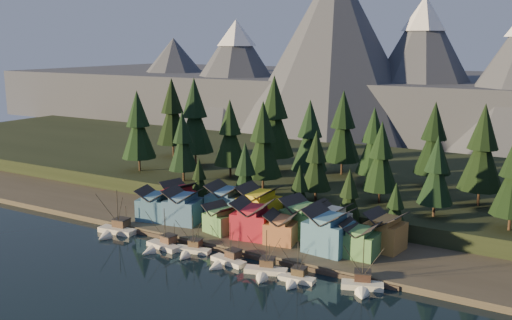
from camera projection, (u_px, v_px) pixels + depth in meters
The scene contains 45 objects.
ground at pixel (196, 276), 122.72m from camera, with size 500.00×500.00×0.00m, color black.
shore_strip at pixel (283, 223), 156.33m from camera, with size 400.00×50.00×1.50m, color #3C362B.
hillside at pixel (350, 178), 198.07m from camera, with size 420.00×100.00×6.00m, color black.
dock at pixel (237, 250), 136.54m from camera, with size 80.00×4.00×1.00m, color #4B4036.
mountain_ridge at pixel (430, 87), 299.76m from camera, with size 560.00×190.00×90.00m.
boat_0 at pixel (114, 225), 148.97m from camera, with size 10.78×11.57×12.89m.
boat_1 at pixel (160, 241), 138.16m from camera, with size 9.95×10.57×11.11m.
boat_2 at pixel (190, 246), 135.58m from camera, with size 9.56×10.14×9.87m.
boat_3 at pixel (225, 256), 128.78m from camera, with size 9.42×9.96×10.60m.
boat_4 at pixel (265, 266), 123.04m from camera, with size 9.99×10.41×10.76m.
boat_5 at pixel (295, 274), 119.02m from camera, with size 8.13×8.74×9.87m.
boat_6 at pixel (363, 279), 115.38m from camera, with size 9.29×9.92×11.64m.
house_front_0 at pixel (155, 203), 156.43m from camera, with size 10.36×10.02×8.63m.
house_front_1 at pixel (183, 205), 153.39m from camera, with size 10.23×9.94×9.25m.
house_front_2 at pixel (221, 218), 146.14m from camera, with size 9.07×9.11×7.24m.
house_front_3 at pixel (252, 218), 142.04m from camera, with size 10.42×10.06×9.32m.
house_front_4 at pixel (281, 227), 138.47m from camera, with size 8.41×8.88×7.40m.
house_front_5 at pixel (328, 229), 132.03m from camera, with size 10.69×9.89×10.34m.
house_front_6 at pixel (360, 239), 129.38m from camera, with size 7.90×7.46×7.89m.
house_back_0 at pixel (178, 196), 163.39m from camera, with size 9.63×9.40×8.70m.
house_back_1 at pixel (226, 201), 155.66m from camera, with size 10.10×10.20×10.21m.
house_back_2 at pixel (259, 204), 151.96m from camera, with size 9.92×9.11×10.49m.
house_back_3 at pixel (303, 217), 142.64m from camera, with size 11.27×10.51×9.67m.
house_back_4 at pixel (331, 221), 140.72m from camera, with size 8.88×8.58×8.99m.
house_back_5 at pixel (385, 230), 133.52m from camera, with size 9.16×9.25×9.06m.
tree_hill_0 at pixel (138, 127), 193.07m from camera, with size 11.86×11.86×27.64m.
tree_hill_1 at pixel (195, 118), 200.20m from camera, with size 13.50×13.50×31.45m.
tree_hill_2 at pixel (183, 143), 179.38m from camera, with size 9.56×9.56×22.27m.
tree_hill_3 at pixel (230, 135), 184.17m from camera, with size 10.98×10.98×25.59m.
tree_hill_4 at pixel (274, 119), 192.07m from camera, with size 14.03×14.03×32.67m.
tree_hill_5 at pixel (263, 142), 166.66m from camera, with size 11.54×11.54×26.89m.
tree_hill_6 at pixel (310, 138), 175.41m from camera, with size 11.31×11.31×26.36m.
tree_hill_7 at pixel (316, 163), 156.81m from camera, with size 8.58×8.58×19.98m.
tree_hill_8 at pixel (373, 143), 172.60m from camera, with size 10.48×10.48×24.41m.
tree_hill_9 at pixel (381, 159), 154.47m from camera, with size 9.76×9.76×22.74m.
tree_hill_10 at pixel (434, 141), 171.22m from camera, with size 11.23×11.23×26.17m.
tree_hill_11 at pixel (436, 173), 142.52m from camera, with size 8.95×8.95×20.85m.
tree_hill_12 at pixel (482, 150), 151.28m from camera, with size 11.94×11.94×27.82m.
tree_hill_15 at pixel (343, 129), 187.57m from camera, with size 12.09×12.09×28.16m.
tree_hill_16 at pixel (172, 114), 217.71m from camera, with size 12.96×12.96×30.19m.
tree_shore_0 at pixel (199, 180), 168.44m from camera, with size 6.28×6.28×14.64m.
tree_shore_1 at pixel (245, 175), 159.82m from camera, with size 8.90×8.90×20.74m.
tree_shore_2 at pixel (300, 192), 151.89m from camera, with size 6.96×6.96×16.22m.
tree_shore_3 at pixel (349, 198), 144.88m from camera, with size 7.19×7.19×16.75m.
tree_shore_4 at pixel (395, 209), 139.16m from camera, with size 6.30×6.30×14.68m.
Camera 1 is at (69.45, -92.62, 49.53)m, focal length 40.00 mm.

